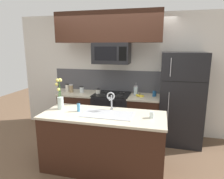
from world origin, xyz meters
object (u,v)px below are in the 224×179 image
at_px(dish_soap_bottle, 79,107).
at_px(flower_vase, 60,99).
at_px(microwave, 112,53).
at_px(banana_bunch, 140,96).
at_px(storage_jar_medium, 71,88).
at_px(stove_range, 112,114).
at_px(sink_faucet, 111,98).
at_px(storage_jar_squat, 98,91).
at_px(spare_glass, 152,115).
at_px(storage_jar_tall, 67,88).
at_px(storage_jar_short, 82,89).
at_px(french_press, 136,91).
at_px(coffee_tin, 154,94).
at_px(refrigerator, 181,99).

height_order(dish_soap_bottle, flower_vase, flower_vase).
distance_m(microwave, banana_bunch, 1.04).
height_order(microwave, storage_jar_medium, microwave).
relative_size(stove_range, dish_soap_bottle, 5.64).
bearing_deg(flower_vase, sink_faucet, 7.89).
bearing_deg(microwave, storage_jar_squat, -177.93).
distance_m(sink_faucet, spare_glass, 0.70).
relative_size(storage_jar_tall, flower_vase, 0.36).
bearing_deg(banana_bunch, storage_jar_short, 176.99).
xyz_separation_m(french_press, sink_faucet, (-0.26, -1.11, 0.10)).
height_order(banana_bunch, dish_soap_bottle, dish_soap_bottle).
distance_m(storage_jar_squat, sink_faucet, 1.16).
height_order(french_press, coffee_tin, french_press).
relative_size(dish_soap_bottle, flower_vase, 0.33).
distance_m(storage_jar_tall, banana_bunch, 1.65).
height_order(stove_range, coffee_tin, coffee_tin).
xyz_separation_m(storage_jar_squat, flower_vase, (-0.28, -1.13, 0.11)).
relative_size(dish_soap_bottle, spare_glass, 1.74).
bearing_deg(sink_faucet, flower_vase, -172.11).
bearing_deg(french_press, sink_faucet, -102.98).
bearing_deg(banana_bunch, sink_faucet, -109.66).
bearing_deg(coffee_tin, french_press, 178.50).
bearing_deg(coffee_tin, microwave, -175.42).
height_order(storage_jar_squat, flower_vase, flower_vase).
relative_size(coffee_tin, spare_glass, 1.16).
distance_m(microwave, storage_jar_tall, 1.30).
distance_m(storage_jar_medium, banana_bunch, 1.53).
bearing_deg(storage_jar_short, banana_bunch, -3.01).
relative_size(storage_jar_squat, spare_glass, 1.17).
bearing_deg(dish_soap_bottle, microwave, 78.90).
bearing_deg(refrigerator, storage_jar_short, -179.67).
bearing_deg(dish_soap_bottle, flower_vase, 170.50).
distance_m(microwave, refrigerator, 1.65).
bearing_deg(sink_faucet, storage_jar_tall, 140.39).
height_order(storage_jar_tall, coffee_tin, storage_jar_tall).
height_order(banana_bunch, french_press, french_press).
distance_m(refrigerator, flower_vase, 2.32).
xyz_separation_m(refrigerator, storage_jar_squat, (-1.70, -0.05, 0.06)).
bearing_deg(storage_jar_medium, banana_bunch, -1.47).
distance_m(refrigerator, dish_soap_bottle, 2.06).
distance_m(microwave, flower_vase, 1.46).
relative_size(french_press, dish_soap_bottle, 1.62).
xyz_separation_m(stove_range, spare_glass, (0.90, -1.24, 0.50)).
height_order(storage_jar_medium, spare_glass, storage_jar_medium).
bearing_deg(storage_jar_squat, storage_jar_tall, 176.05).
distance_m(coffee_tin, flower_vase, 1.91).
height_order(french_press, dish_soap_bottle, french_press).
bearing_deg(sink_faucet, refrigerator, 42.74).
height_order(microwave, french_press, microwave).
height_order(refrigerator, sink_faucet, refrigerator).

